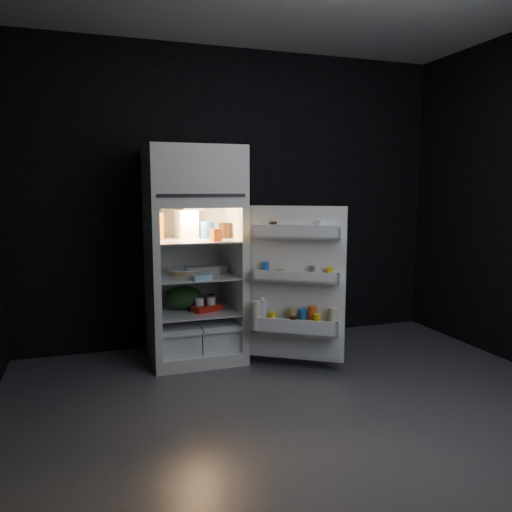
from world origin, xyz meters
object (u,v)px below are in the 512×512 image
object	(u,v)px
fridge_door	(296,286)
milk_jug	(186,224)
yogurt_tray	(207,308)
refrigerator	(193,247)
egg_carton	(203,270)

from	to	relation	value
fridge_door	milk_jug	size ratio (longest dim) A/B	5.08
yogurt_tray	refrigerator	bearing A→B (deg)	100.83
refrigerator	egg_carton	xyz separation A→B (m)	(0.06, -0.06, -0.19)
egg_carton	yogurt_tray	bearing A→B (deg)	-69.18
milk_jug	egg_carton	distance (m)	0.41
fridge_door	egg_carton	world-z (taller)	fridge_door
milk_jug	yogurt_tray	distance (m)	0.73
milk_jug	refrigerator	bearing A→B (deg)	-53.74
fridge_door	yogurt_tray	distance (m)	0.80
fridge_door	egg_carton	xyz separation A→B (m)	(-0.63, 0.52, 0.08)
egg_carton	fridge_door	bearing A→B (deg)	-35.99
fridge_door	egg_carton	size ratio (longest dim) A/B	4.37
fridge_door	yogurt_tray	world-z (taller)	fridge_door
milk_jug	egg_carton	bearing A→B (deg)	-53.83
refrigerator	yogurt_tray	xyz separation A→B (m)	(0.08, -0.12, -0.50)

